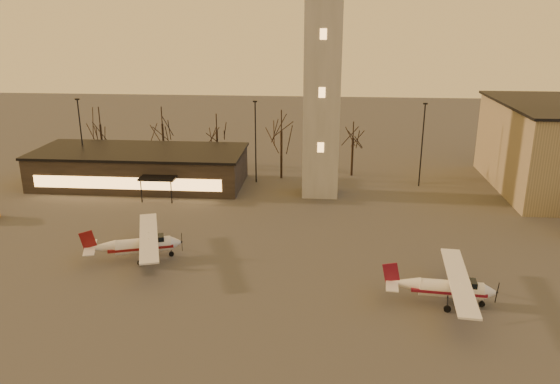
% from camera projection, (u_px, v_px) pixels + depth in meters
% --- Properties ---
extents(ground, '(220.00, 220.00, 0.00)m').
position_uv_depth(ground, '(313.00, 337.00, 35.31)').
color(ground, '#3C3938').
rests_on(ground, ground).
extents(control_tower, '(6.80, 6.80, 32.60)m').
position_uv_depth(control_tower, '(323.00, 50.00, 58.70)').
color(control_tower, gray).
rests_on(control_tower, ground).
extents(terminal, '(25.40, 12.20, 4.30)m').
position_uv_depth(terminal, '(140.00, 167.00, 66.72)').
color(terminal, black).
rests_on(terminal, ground).
extents(light_poles, '(58.50, 12.25, 10.14)m').
position_uv_depth(light_poles, '(325.00, 146.00, 62.98)').
color(light_poles, black).
rests_on(light_poles, ground).
extents(tree_row, '(37.20, 9.20, 8.80)m').
position_uv_depth(tree_row, '(217.00, 126.00, 71.68)').
color(tree_row, black).
rests_on(tree_row, ground).
extents(cessna_front, '(8.51, 10.74, 2.95)m').
position_uv_depth(cessna_front, '(452.00, 292.00, 39.03)').
color(cessna_front, silver).
rests_on(cessna_front, ground).
extents(cessna_rear, '(8.85, 10.87, 3.03)m').
position_uv_depth(cessna_rear, '(145.00, 248.00, 46.35)').
color(cessna_rear, silver).
rests_on(cessna_rear, ground).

